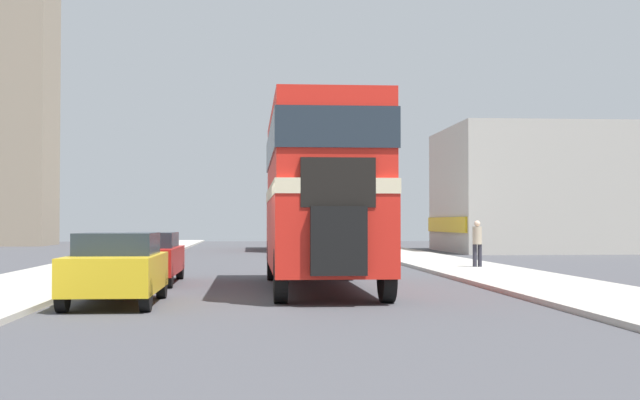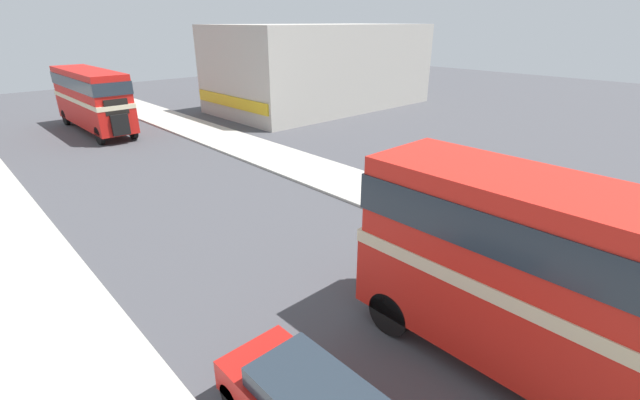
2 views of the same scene
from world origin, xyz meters
name	(u,v)px [view 2 (image 2 of 2)]	position (x,y,z in m)	size (l,w,h in m)	color
double_decker_bus	(588,287)	(0.81, 3.41, 2.66)	(2.55, 9.64, 4.47)	red
bus_distant	(91,95)	(1.38, 34.89, 2.55)	(2.40, 9.89, 4.26)	red
pedestrian_walking	(408,178)	(7.06, 11.99, 1.04)	(0.33, 0.33, 1.64)	#282833
shop_building_block	(322,67)	(19.81, 31.08, 3.54)	(19.28, 10.13, 7.08)	#B2ADA3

